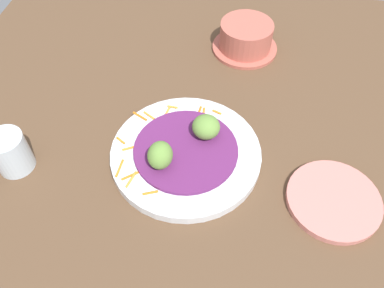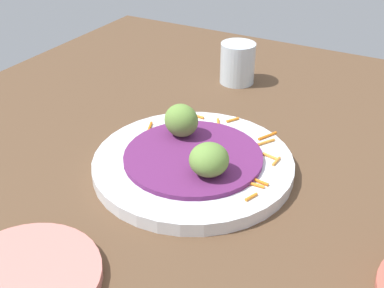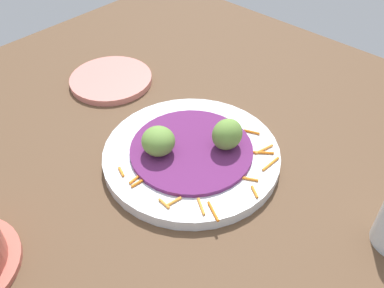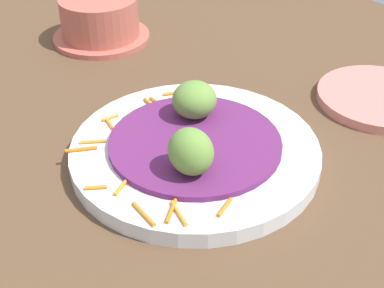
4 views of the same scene
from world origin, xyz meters
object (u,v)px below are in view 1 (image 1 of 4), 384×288
object	(u,v)px
main_plate	(184,154)
terracotta_bowl	(246,38)
guac_scoop_center	(206,127)
water_glass	(10,152)
side_plate_small	(333,200)
guac_scoop_left	(160,155)

from	to	relation	value
main_plate	terracotta_bowl	xyz separation A→B (cm)	(8.27, 33.32, 2.26)
guac_scoop_center	terracotta_bowl	bearing A→B (deg)	80.52
main_plate	water_glass	world-z (taller)	water_glass
side_plate_small	guac_scoop_left	bearing A→B (deg)	177.50
guac_scoop_center	terracotta_bowl	distance (cm)	29.84
side_plate_small	terracotta_bowl	bearing A→B (deg)	115.20
guac_scoop_left	guac_scoop_center	xyz separation A→B (cm)	(6.71, 7.83, -0.29)
side_plate_small	guac_scoop_center	bearing A→B (deg)	158.38
guac_scoop_left	water_glass	world-z (taller)	water_glass
main_plate	guac_scoop_center	bearing A→B (deg)	49.41
side_plate_small	terracotta_bowl	world-z (taller)	terracotta_bowl
side_plate_small	terracotta_bowl	size ratio (longest dim) A/B	1.05
guac_scoop_center	side_plate_small	distance (cm)	25.11
guac_scoop_center	side_plate_small	bearing A→B (deg)	-21.62
guac_scoop_center	water_glass	bearing A→B (deg)	-161.81
guac_scoop_left	side_plate_small	xyz separation A→B (cm)	(29.75, -1.30, -4.28)
main_plate	side_plate_small	xyz separation A→B (cm)	(26.40, -5.22, -0.31)
guac_scoop_center	water_glass	xyz separation A→B (cm)	(-32.71, -10.75, -0.82)
main_plate	terracotta_bowl	world-z (taller)	terracotta_bowl
main_plate	guac_scoop_center	size ratio (longest dim) A/B	5.36
guac_scoop_center	water_glass	size ratio (longest dim) A/B	0.67
main_plate	side_plate_small	size ratio (longest dim) A/B	1.73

